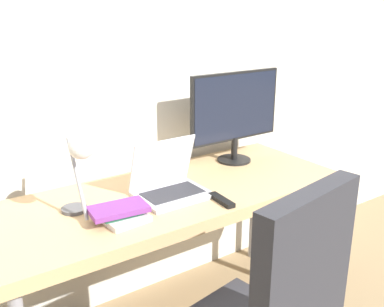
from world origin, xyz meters
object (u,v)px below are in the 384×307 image
at_px(desk_lamp, 80,159).
at_px(book_stack, 120,213).
at_px(monitor, 235,111).
at_px(laptop, 169,184).

distance_m(desk_lamp, book_stack, 0.28).
bearing_deg(book_stack, monitor, 19.28).
relative_size(monitor, desk_lamp, 1.54).
relative_size(desk_lamp, book_stack, 1.52).
relative_size(laptop, book_stack, 1.29).
bearing_deg(book_stack, desk_lamp, 152.41).
distance_m(laptop, desk_lamp, 0.49).
distance_m(laptop, monitor, 0.64).
bearing_deg(monitor, laptop, -160.51).
xyz_separation_m(laptop, monitor, (0.56, 0.20, 0.24)).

